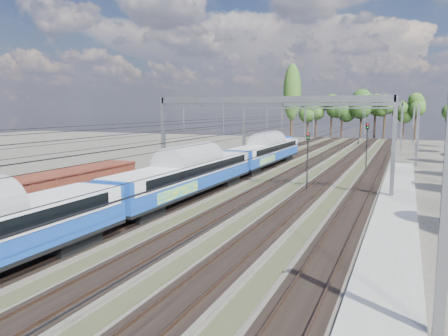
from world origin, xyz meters
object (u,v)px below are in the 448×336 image
at_px(signal_far, 367,141).
at_px(freight_boxcar, 63,193).
at_px(signal_near, 308,154).
at_px(emu_train, 187,169).
at_px(worker, 358,141).

bearing_deg(signal_far, freight_boxcar, -92.15).
bearing_deg(signal_near, emu_train, -144.50).
bearing_deg(freight_boxcar, worker, 81.08).
xyz_separation_m(emu_train, freight_boxcar, (-4.50, -9.68, -0.63)).
height_order(freight_boxcar, signal_near, signal_near).
xyz_separation_m(emu_train, worker, (7.35, 65.82, -1.90)).
xyz_separation_m(freight_boxcar, signal_far, (16.99, 33.68, 1.73)).
bearing_deg(signal_far, worker, 121.61).
relative_size(worker, signal_far, 0.28).
bearing_deg(signal_near, worker, 81.04).
distance_m(worker, signal_far, 42.25).
height_order(freight_boxcar, signal_far, signal_far).
distance_m(emu_train, worker, 66.26).
height_order(emu_train, worker, emu_train).
relative_size(emu_train, signal_near, 12.01).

